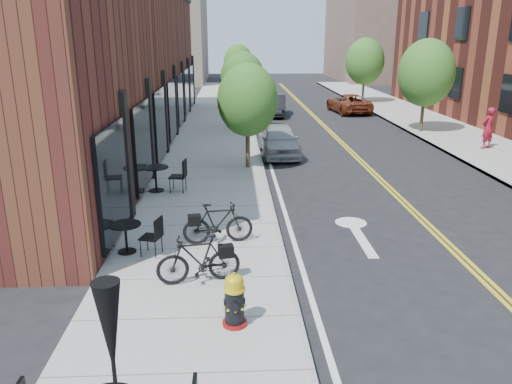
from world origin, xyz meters
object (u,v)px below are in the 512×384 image
object	(u,v)px
bistro_set_b	(126,234)
parked_car_b	(275,106)
bistro_set_c	(156,175)
bicycle_right	(218,223)
parked_car_far	(348,103)
patio_umbrella	(111,343)
parked_car_a	(279,140)
parked_car_c	(259,96)
fire_hydrant	(234,300)
pedestrian	(488,128)
bicycle_left	(198,259)

from	to	relation	value
bistro_set_b	parked_car_b	size ratio (longest dim) A/B	0.43
bistro_set_c	parked_car_b	bearing A→B (deg)	80.47
bicycle_right	parked_car_far	bearing A→B (deg)	-28.37
bistro_set_c	patio_umbrella	world-z (taller)	patio_umbrella
bicycle_right	parked_car_a	xyz separation A→B (m)	(2.34, 9.56, 0.03)
bistro_set_b	parked_car_c	bearing A→B (deg)	96.26
patio_umbrella	parked_car_b	world-z (taller)	patio_umbrella
fire_hydrant	bicycle_right	xyz separation A→B (m)	(-0.36, 3.54, 0.04)
parked_car_b	parked_car_far	distance (m)	5.08
bistro_set_c	parked_car_far	size ratio (longest dim) A/B	0.44
parked_car_far	pedestrian	xyz separation A→B (m)	(3.42, -11.70, 0.40)
bicycle_left	bistro_set_b	world-z (taller)	bicycle_left
bistro_set_c	parked_car_a	xyz separation A→B (m)	(4.40, 5.29, 0.01)
patio_umbrella	pedestrian	world-z (taller)	patio_umbrella
bicycle_left	parked_car_far	size ratio (longest dim) A/B	0.38
bicycle_right	fire_hydrant	bearing A→B (deg)	177.78
bicycle_right	parked_car_b	bearing A→B (deg)	-16.51
parked_car_far	bicycle_right	bearing A→B (deg)	63.22
patio_umbrella	parked_car_far	world-z (taller)	patio_umbrella
fire_hydrant	pedestrian	size ratio (longest dim) A/B	0.54
bicycle_right	bistro_set_c	bearing A→B (deg)	17.75
fire_hydrant	parked_car_a	world-z (taller)	parked_car_a
fire_hydrant	pedestrian	distance (m)	17.46
parked_car_b	pedestrian	xyz separation A→B (m)	(8.38, -10.60, 0.37)
patio_umbrella	parked_car_c	world-z (taller)	patio_umbrella
bistro_set_b	parked_car_far	size ratio (longest dim) A/B	0.38
bicycle_left	parked_car_c	xyz separation A→B (m)	(2.67, 26.86, 0.15)
bicycle_right	bistro_set_b	bearing A→B (deg)	93.76
bistro_set_c	parked_car_b	world-z (taller)	parked_car_b
bistro_set_b	pedestrian	distance (m)	17.04
parked_car_b	parked_car_c	size ratio (longest dim) A/B	0.73
bistro_set_b	pedestrian	world-z (taller)	pedestrian
bistro_set_c	pedestrian	world-z (taller)	pedestrian
parked_car_b	parked_car_c	world-z (taller)	parked_car_c
bicycle_right	parked_car_c	distance (m)	25.00
patio_umbrella	bistro_set_c	bearing A→B (deg)	96.22
fire_hydrant	parked_car_c	size ratio (longest dim) A/B	0.18
bicycle_left	patio_umbrella	size ratio (longest dim) A/B	0.68
bistro_set_c	parked_car_a	distance (m)	6.88
parked_car_c	parked_car_far	distance (m)	6.55
parked_car_far	bistro_set_b	bearing A→B (deg)	59.01
bicycle_right	parked_car_c	world-z (taller)	parked_car_c
parked_car_a	parked_car_b	world-z (taller)	parked_car_a
bicycle_right	bistro_set_b	xyz separation A→B (m)	(-2.06, -0.43, -0.05)
bicycle_left	parked_car_a	distance (m)	11.83
fire_hydrant	bistro_set_c	bearing A→B (deg)	102.46
fire_hydrant	bicycle_right	size ratio (longest dim) A/B	0.59
bistro_set_b	parked_car_b	world-z (taller)	parked_car_b
bicycle_left	pedestrian	xyz separation A→B (m)	(11.78, 11.92, 0.39)
fire_hydrant	parked_car_a	bearing A→B (deg)	76.64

